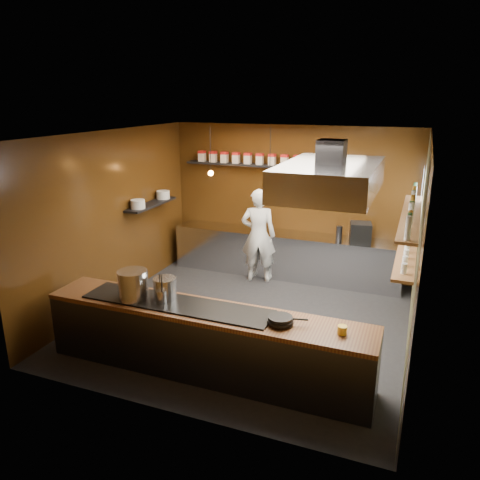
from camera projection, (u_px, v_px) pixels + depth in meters
The scene contains 26 objects.
floor at pixel (247, 320), 7.69m from camera, with size 5.00×5.00×0.00m, color black.
back_wall at pixel (291, 201), 9.47m from camera, with size 5.00×5.00×0.00m, color #351C09.
left_wall at pixel (113, 218), 8.11m from camera, with size 5.00×5.00×0.00m, color #351C09.
right_wall at pixel (419, 252), 6.38m from camera, with size 5.00×5.00×0.00m, color #4A4B2A.
ceiling at pixel (248, 134), 6.80m from camera, with size 5.00×5.00×0.00m, color silver.
window_pane at pixel (421, 198), 7.79m from camera, with size 1.00×1.00×0.00m, color white.
prep_counter at pixel (285, 255), 9.49m from camera, with size 4.60×0.65×0.90m, color silver.
pass_counter at pixel (204, 341), 6.13m from camera, with size 4.40×0.72×0.94m.
tin_shelf at pixel (247, 165), 9.45m from camera, with size 2.60×0.26×0.04m, color black.
plate_shelf at pixel (151, 204), 8.93m from camera, with size 0.30×1.40×0.04m, color black.
bottle_shelf_upper at pixel (411, 216), 6.57m from camera, with size 0.26×2.80×0.04m, color brown.
bottle_shelf_lower at pixel (407, 248), 6.71m from camera, with size 0.26×2.80×0.04m, color brown.
extractor_hood at pixel (330, 178), 6.14m from camera, with size 1.20×2.00×0.72m.
pendant_left at pixel (211, 170), 9.05m from camera, with size 0.10×0.10×0.95m.
pendant_right at pixel (270, 174), 8.63m from camera, with size 0.10×0.10×0.95m.
storage_tins at pixel (254, 159), 9.36m from camera, with size 2.43×0.13×0.22m.
plate_stacks at pixel (151, 199), 8.90m from camera, with size 0.26×1.16×0.16m.
bottles at pixel (412, 206), 6.53m from camera, with size 0.06×2.66×0.24m.
wine_glasses at pixel (408, 242), 6.69m from camera, with size 0.07×2.37×0.13m.
stockpot_large at pixel (133, 285), 6.21m from camera, with size 0.40×0.40×0.39m, color silver.
stockpot_small at pixel (165, 288), 6.23m from camera, with size 0.31×0.31×0.29m, color silver.
utensil_crock at pixel (161, 297), 6.10m from camera, with size 0.14×0.14×0.18m, color #B4B6BB.
frying_pan at pixel (281, 320), 5.58m from camera, with size 0.48×0.32×0.08m.
butter_jar at pixel (342, 330), 5.36m from camera, with size 0.11×0.11×0.10m, color yellow.
espresso_machine at pixel (360, 233), 8.73m from camera, with size 0.38×0.36×0.38m, color black.
chef at pixel (258, 235), 9.13m from camera, with size 0.68×0.44×1.85m, color silver.
Camera 1 is at (2.42, -6.52, 3.54)m, focal length 35.00 mm.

